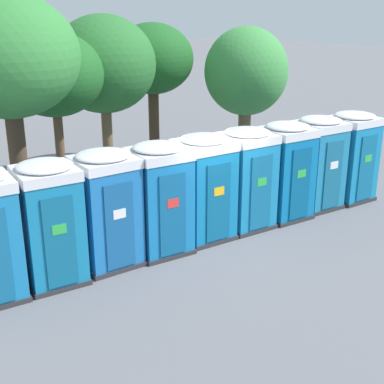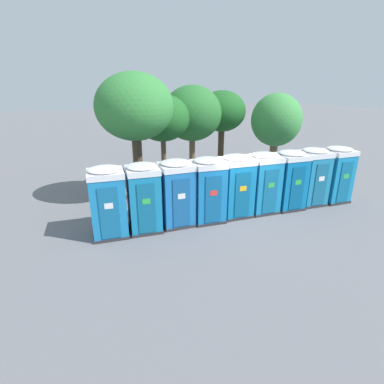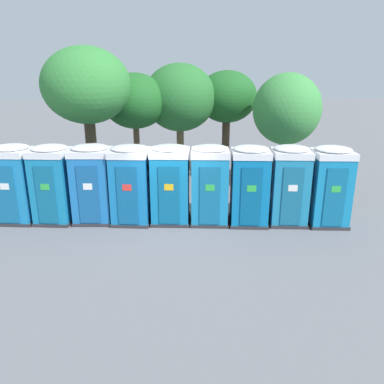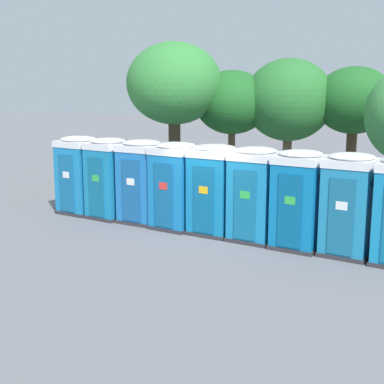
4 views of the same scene
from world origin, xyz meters
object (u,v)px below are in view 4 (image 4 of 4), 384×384
at_px(portapotty_5, 255,194).
at_px(street_tree_1, 354,102).
at_px(portapotty_2, 142,181).
at_px(portapotty_7, 349,204).
at_px(portapotty_1, 109,178).
at_px(street_tree_3, 232,103).
at_px(portapotty_6, 299,199).
at_px(portapotty_0, 80,174).
at_px(street_tree_4, 289,101).
at_px(portapotty_3, 175,185).
at_px(street_tree_0, 174,85).
at_px(portapotty_4, 214,189).

bearing_deg(portapotty_5, street_tree_1, 73.97).
xyz_separation_m(portapotty_2, portapotty_7, (6.24, -0.88, 0.00)).
distance_m(portapotty_1, portapotty_2, 1.26).
bearing_deg(street_tree_3, portapotty_2, -106.69).
bearing_deg(portapotty_6, street_tree_3, 125.38).
relative_size(portapotty_0, portapotty_1, 1.00).
height_order(portapotty_2, portapotty_7, same).
relative_size(portapotty_5, portapotty_7, 1.00).
xyz_separation_m(portapotty_6, street_tree_3, (-3.66, 5.16, 2.26)).
bearing_deg(portapotty_5, portapotty_6, -10.50).
xyz_separation_m(portapotty_1, street_tree_1, (6.70, 5.27, 2.32)).
height_order(street_tree_3, street_tree_4, street_tree_4).
bearing_deg(street_tree_4, street_tree_1, 11.30).
distance_m(portapotty_2, portapotty_3, 1.26).
bearing_deg(street_tree_1, portapotty_7, -82.70).
bearing_deg(portapotty_1, portapotty_5, -7.32).
relative_size(portapotty_2, street_tree_0, 0.45).
relative_size(street_tree_1, street_tree_3, 1.02).
bearing_deg(portapotty_1, street_tree_0, 75.16).
distance_m(portapotty_2, portapotty_5, 3.78).
height_order(portapotty_0, street_tree_1, street_tree_1).
height_order(portapotty_0, portapotty_6, same).
bearing_deg(portapotty_5, portapotty_3, 173.27).
distance_m(portapotty_0, portapotty_2, 2.52).
distance_m(portapotty_2, portapotty_4, 2.52).
bearing_deg(portapotty_1, street_tree_1, 38.19).
height_order(portapotty_4, street_tree_4, street_tree_4).
relative_size(portapotty_1, portapotty_5, 1.00).
bearing_deg(portapotty_6, portapotty_2, 171.17).
distance_m(portapotty_1, street_tree_3, 5.49).
distance_m(portapotty_6, street_tree_1, 6.58).
relative_size(portapotty_1, street_tree_3, 0.54).
bearing_deg(portapotty_0, street_tree_4, 38.87).
distance_m(portapotty_2, portapotty_7, 6.30).
bearing_deg(street_tree_1, portapotty_0, -147.41).
relative_size(portapotty_6, street_tree_4, 0.50).
bearing_deg(portapotty_0, street_tree_1, 32.59).
distance_m(portapotty_0, street_tree_4, 7.76).
distance_m(portapotty_0, portapotty_1, 1.26).
distance_m(portapotty_0, portapotty_5, 6.30).
relative_size(portapotty_7, street_tree_0, 0.45).
height_order(portapotty_2, street_tree_1, street_tree_1).
height_order(portapotty_3, street_tree_4, street_tree_4).
relative_size(portapotty_1, portapotty_4, 1.00).
bearing_deg(street_tree_3, portapotty_0, -132.99).
distance_m(portapotty_4, portapotty_6, 2.52).
height_order(portapotty_3, street_tree_1, street_tree_1).
relative_size(portapotty_0, street_tree_4, 0.50).
distance_m(portapotty_5, portapotty_7, 2.52).
distance_m(portapotty_7, street_tree_3, 7.55).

